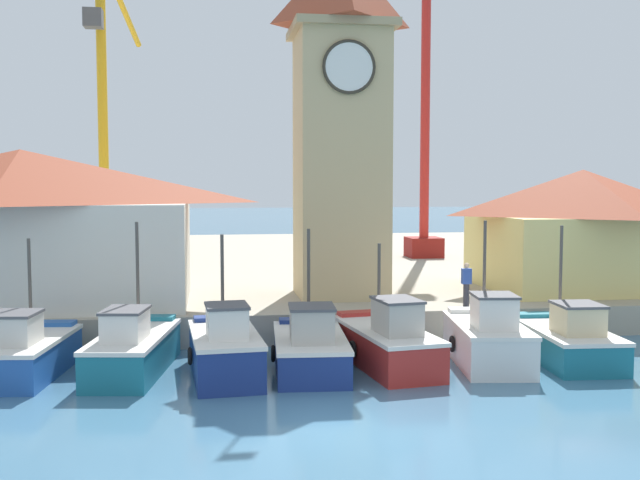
{
  "coord_description": "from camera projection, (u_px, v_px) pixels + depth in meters",
  "views": [
    {
      "loc": [
        -2.86,
        -16.31,
        5.63
      ],
      "look_at": [
        1.12,
        10.94,
        3.5
      ],
      "focal_mm": 42.0,
      "sensor_mm": 36.0,
      "label": 1
    }
  ],
  "objects": [
    {
      "name": "fishing_boat_center",
      "position": [
        387.0,
        342.0,
        22.84
      ],
      "size": [
        2.58,
        5.33,
        3.73
      ],
      "color": "#AD2823",
      "rests_on": "ground"
    },
    {
      "name": "ground_plane",
      "position": [
        341.0,
        431.0,
        16.93
      ],
      "size": [
        300.0,
        300.0,
        0.0
      ],
      "primitive_type": "plane",
      "color": "teal"
    },
    {
      "name": "quay_wharf",
      "position": [
        259.0,
        266.0,
        45.44
      ],
      "size": [
        120.0,
        40.0,
        1.09
      ],
      "primitive_type": "cube",
      "color": "#A89E89",
      "rests_on": "ground"
    },
    {
      "name": "fishing_boat_right_inner",
      "position": [
        567.0,
        340.0,
        23.5
      ],
      "size": [
        2.43,
        4.82,
        4.25
      ],
      "color": "#196B7F",
      "rests_on": "ground"
    },
    {
      "name": "clock_tower",
      "position": [
        341.0,
        113.0,
        29.4
      ],
      "size": [
        3.92,
        3.92,
        15.34
      ],
      "color": "tan",
      "rests_on": "quay_wharf"
    },
    {
      "name": "port_crane_far",
      "position": [
        424.0,
        133.0,
        44.95
      ],
      "size": [
        2.78,
        6.76,
        19.85
      ],
      "color": "maroon",
      "rests_on": "quay_wharf"
    },
    {
      "name": "warehouse_right",
      "position": [
        582.0,
        227.0,
        32.04
      ],
      "size": [
        8.56,
        7.1,
        5.08
      ],
      "color": "#E5D17A",
      "rests_on": "quay_wharf"
    },
    {
      "name": "dock_worker_near_tower",
      "position": [
        466.0,
        284.0,
        27.17
      ],
      "size": [
        0.34,
        0.22,
        1.62
      ],
      "color": "#33333D",
      "rests_on": "quay_wharf"
    },
    {
      "name": "warehouse_left",
      "position": [
        22.0,
        226.0,
        27.64
      ],
      "size": [
        12.44,
        6.77,
        5.74
      ],
      "color": "silver",
      "rests_on": "quay_wharf"
    },
    {
      "name": "fishing_boat_mid_left",
      "position": [
        310.0,
        348.0,
        22.28
      ],
      "size": [
        2.4,
        4.82,
        4.22
      ],
      "color": "navy",
      "rests_on": "ground"
    },
    {
      "name": "fishing_boat_left_inner",
      "position": [
        225.0,
        350.0,
        21.63
      ],
      "size": [
        2.21,
        4.57,
        4.1
      ],
      "color": "navy",
      "rests_on": "ground"
    },
    {
      "name": "port_crane_near",
      "position": [
        105.0,
        151.0,
        42.88
      ],
      "size": [
        2.58,
        9.39,
        17.57
      ],
      "color": "#976E11",
      "rests_on": "quay_wharf"
    },
    {
      "name": "fishing_boat_far_left",
      "position": [
        24.0,
        352.0,
        21.68
      ],
      "size": [
        2.61,
        4.65,
        3.98
      ],
      "color": "#2356A8",
      "rests_on": "ground"
    },
    {
      "name": "fishing_boat_mid_right",
      "position": [
        488.0,
        339.0,
        23.07
      ],
      "size": [
        2.57,
        4.67,
        4.44
      ],
      "color": "silver",
      "rests_on": "ground"
    },
    {
      "name": "fishing_boat_left_outer",
      "position": [
        133.0,
        349.0,
        22.07
      ],
      "size": [
        2.6,
        5.26,
        4.44
      ],
      "color": "#196B7F",
      "rests_on": "ground"
    }
  ]
}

